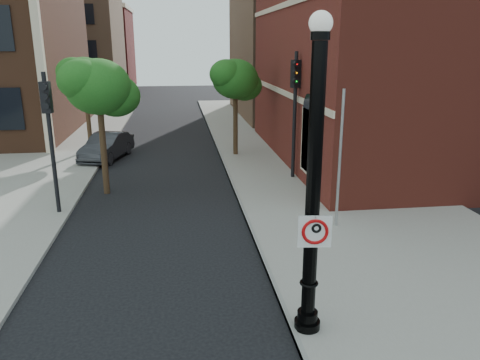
{
  "coord_description": "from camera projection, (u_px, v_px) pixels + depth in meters",
  "views": [
    {
      "loc": [
        -0.15,
        -8.82,
        5.75
      ],
      "look_at": [
        1.3,
        2.0,
        2.57
      ],
      "focal_mm": 35.0,
      "sensor_mm": 36.0,
      "label": 1
    }
  ],
  "objects": [
    {
      "name": "ground",
      "position": [
        192.0,
        323.0,
        10.01
      ],
      "size": [
        120.0,
        120.0,
        0.0
      ],
      "primitive_type": "plane",
      "color": "black",
      "rests_on": "ground"
    },
    {
      "name": "sidewalk_right",
      "position": [
        323.0,
        180.0,
        20.28
      ],
      "size": [
        8.0,
        60.0,
        0.12
      ],
      "primitive_type": "cube",
      "color": "gray",
      "rests_on": "ground"
    },
    {
      "name": "sidewalk_left",
      "position": [
        18.0,
        151.0,
        25.98
      ],
      "size": [
        10.0,
        50.0,
        0.12
      ],
      "primitive_type": "cube",
      "color": "gray",
      "rests_on": "ground"
    },
    {
      "name": "curb_edge",
      "position": [
        232.0,
        184.0,
        19.77
      ],
      "size": [
        0.1,
        60.0,
        0.14
      ],
      "primitive_type": "cube",
      "color": "gray",
      "rests_on": "ground"
    },
    {
      "name": "bg_building_tan_a",
      "position": [
        60.0,
        42.0,
        48.67
      ],
      "size": [
        12.0,
        12.0,
        12.0
      ],
      "primitive_type": "cube",
      "color": "#89634A",
      "rests_on": "ground"
    },
    {
      "name": "bg_building_red",
      "position": [
        85.0,
        50.0,
        62.28
      ],
      "size": [
        12.0,
        12.0,
        10.0
      ],
      "primitive_type": "cube",
      "color": "maroon",
      "rests_on": "ground"
    },
    {
      "name": "bg_building_tan_b",
      "position": [
        371.0,
        28.0,
        38.65
      ],
      "size": [
        22.0,
        14.0,
        14.0
      ],
      "primitive_type": "cube",
      "color": "#89634A",
      "rests_on": "ground"
    },
    {
      "name": "lamppost",
      "position": [
        313.0,
        199.0,
        8.88
      ],
      "size": [
        0.53,
        0.53,
        6.31
      ],
      "color": "black",
      "rests_on": "ground"
    },
    {
      "name": "no_parking_sign",
      "position": [
        315.0,
        231.0,
        8.89
      ],
      "size": [
        0.65,
        0.13,
        0.65
      ],
      "rotation": [
        0.0,
        0.0,
        -0.12
      ],
      "color": "white",
      "rests_on": "ground"
    },
    {
      "name": "parked_car",
      "position": [
        107.0,
        146.0,
        24.1
      ],
      "size": [
        2.5,
        4.36,
        1.36
      ],
      "primitive_type": "imported",
      "rotation": [
        0.0,
        0.0,
        -0.27
      ],
      "color": "#2B2C30",
      "rests_on": "ground"
    },
    {
      "name": "traffic_signal_left",
      "position": [
        49.0,
        121.0,
        15.43
      ],
      "size": [
        0.32,
        0.41,
        4.9
      ],
      "rotation": [
        0.0,
        0.0,
        -0.07
      ],
      "color": "black",
      "rests_on": "ground"
    },
    {
      "name": "traffic_signal_right",
      "position": [
        295.0,
        95.0,
        19.65
      ],
      "size": [
        0.43,
        0.48,
        5.47
      ],
      "rotation": [
        0.0,
        0.0,
        0.34
      ],
      "color": "black",
      "rests_on": "ground"
    },
    {
      "name": "utility_pole",
      "position": [
        340.0,
        162.0,
        14.52
      ],
      "size": [
        0.09,
        0.09,
        4.47
      ],
      "primitive_type": "cylinder",
      "color": "#999999",
      "rests_on": "ground"
    },
    {
      "name": "street_tree_a",
      "position": [
        100.0,
        88.0,
        17.64
      ],
      "size": [
        2.92,
        2.64,
        5.25
      ],
      "color": "#342515",
      "rests_on": "ground"
    },
    {
      "name": "street_tree_b",
      "position": [
        85.0,
        78.0,
        24.91
      ],
      "size": [
        2.84,
        2.56,
        5.11
      ],
      "color": "#342515",
      "rests_on": "ground"
    },
    {
      "name": "street_tree_c",
      "position": [
        236.0,
        80.0,
        23.9
      ],
      "size": [
        2.8,
        2.53,
        5.04
      ],
      "color": "#342515",
      "rests_on": "ground"
    }
  ]
}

